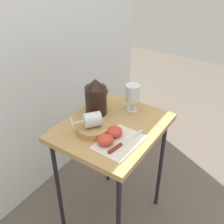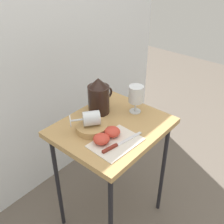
% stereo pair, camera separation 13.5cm
% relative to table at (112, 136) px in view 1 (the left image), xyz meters
% --- Properties ---
extents(ground_plane, '(6.00, 6.00, 0.00)m').
position_rel_table_xyz_m(ground_plane, '(0.00, 0.00, -0.65)').
color(ground_plane, '#665B51').
extents(curtain_drape, '(2.40, 0.03, 1.89)m').
position_rel_table_xyz_m(curtain_drape, '(0.00, 0.59, 0.29)').
color(curtain_drape, white).
rests_on(curtain_drape, ground_plane).
extents(table, '(0.57, 0.48, 0.73)m').
position_rel_table_xyz_m(table, '(0.00, 0.00, 0.00)').
color(table, tan).
rests_on(table, ground_plane).
extents(linen_napkin, '(0.25, 0.18, 0.00)m').
position_rel_table_xyz_m(linen_napkin, '(-0.10, -0.11, 0.08)').
color(linen_napkin, silver).
rests_on(linen_napkin, table).
extents(basket_tray, '(0.16, 0.16, 0.03)m').
position_rel_table_xyz_m(basket_tray, '(-0.10, 0.05, 0.09)').
color(basket_tray, tan).
rests_on(basket_tray, table).
extents(pitcher, '(0.17, 0.12, 0.21)m').
position_rel_table_xyz_m(pitcher, '(0.05, 0.14, 0.16)').
color(pitcher, black).
rests_on(pitcher, table).
extents(wine_glass_upright, '(0.08, 0.08, 0.16)m').
position_rel_table_xyz_m(wine_glass_upright, '(0.18, -0.01, 0.18)').
color(wine_glass_upright, silver).
rests_on(wine_glass_upright, table).
extents(wine_glass_tipped_near, '(0.16, 0.14, 0.07)m').
position_rel_table_xyz_m(wine_glass_tipped_near, '(-0.10, 0.05, 0.15)').
color(wine_glass_tipped_near, silver).
rests_on(wine_glass_tipped_near, basket_tray).
extents(apple_half_left, '(0.08, 0.08, 0.04)m').
position_rel_table_xyz_m(apple_half_left, '(-0.14, -0.06, 0.10)').
color(apple_half_left, '#CC3D2D').
rests_on(apple_half_left, linen_napkin).
extents(apple_half_right, '(0.08, 0.08, 0.04)m').
position_rel_table_xyz_m(apple_half_right, '(-0.07, -0.06, 0.10)').
color(apple_half_right, '#CC3D2D').
rests_on(apple_half_right, linen_napkin).
extents(knife, '(0.24, 0.06, 0.01)m').
position_rel_table_xyz_m(knife, '(-0.12, -0.13, 0.08)').
color(knife, silver).
rests_on(knife, linen_napkin).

